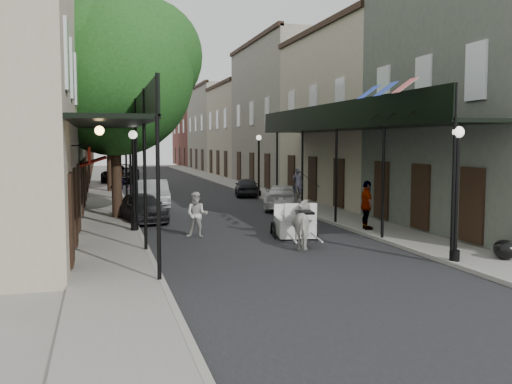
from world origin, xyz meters
TOP-DOWN VIEW (x-y plane):
  - ground at (0.00, 0.00)m, footprint 140.00×140.00m
  - road at (0.00, 20.00)m, footprint 8.00×90.00m
  - sidewalk_left at (-5.00, 20.00)m, footprint 2.20×90.00m
  - sidewalk_right at (5.00, 20.00)m, footprint 2.20×90.00m
  - building_row_left at (-8.60, 30.00)m, footprint 5.00×80.00m
  - building_row_right at (8.60, 30.00)m, footprint 5.00×80.00m
  - gallery_left at (-4.79, 6.98)m, footprint 2.20×18.05m
  - gallery_right at (4.79, 6.98)m, footprint 2.20×18.05m
  - tree_near at (-4.20, 10.18)m, footprint 7.31×6.80m
  - tree_far at (-4.25, 24.18)m, footprint 6.45×6.00m
  - lamppost_right_near at (4.10, -2.00)m, footprint 0.32×0.32m
  - lamppost_left at (-4.10, 6.00)m, footprint 0.32×0.32m
  - lamppost_right_far at (4.10, 18.00)m, footprint 0.32×0.32m
  - horse at (1.03, 1.59)m, footprint 1.10×1.89m
  - carriage at (1.42, 3.90)m, footprint 1.75×2.40m
  - pedestrian_walking at (-2.00, 4.49)m, footprint 0.96×0.86m
  - pedestrian_sidewalk_left at (-4.20, 18.31)m, footprint 1.17×0.77m
  - pedestrian_sidewalk_right at (4.33, 3.85)m, footprint 0.60×1.13m
  - car_left_near at (-3.60, 9.00)m, footprint 2.21×3.98m
  - car_left_mid at (-2.70, 14.00)m, footprint 1.68×4.43m
  - car_left_far at (-3.60, 33.15)m, footprint 3.51×6.03m
  - car_right_near at (3.60, 11.73)m, footprint 3.16×4.64m
  - car_right_far at (3.60, 19.00)m, footprint 2.07×3.71m
  - trash_bags at (5.72, -2.03)m, footprint 0.91×1.06m

SIDE VIEW (x-z plane):
  - ground at x=0.00m, z-range 0.00..0.00m
  - road at x=0.00m, z-range 0.00..0.01m
  - sidewalk_left at x=-5.00m, z-range 0.00..0.12m
  - sidewalk_right at x=5.00m, z-range 0.00..0.12m
  - trash_bags at x=5.72m, z-range 0.10..0.66m
  - car_right_far at x=3.60m, z-range 0.00..1.19m
  - car_right_near at x=3.60m, z-range 0.00..1.25m
  - car_left_near at x=-3.60m, z-range 0.00..1.28m
  - car_left_mid at x=-2.70m, z-range 0.00..1.44m
  - horse at x=1.03m, z-range 0.00..1.51m
  - car_left_far at x=-3.60m, z-range 0.00..1.58m
  - pedestrian_walking at x=-2.00m, z-range 0.00..1.63m
  - pedestrian_sidewalk_left at x=-4.20m, z-range 0.12..1.82m
  - carriage at x=1.42m, z-range -0.28..2.24m
  - pedestrian_sidewalk_right at x=4.33m, z-range 0.12..1.96m
  - lamppost_right_near at x=4.10m, z-range 0.19..3.90m
  - lamppost_left at x=-4.10m, z-range 0.19..3.90m
  - lamppost_right_far at x=4.10m, z-range 0.19..3.90m
  - gallery_left at x=-4.79m, z-range 1.61..6.49m
  - gallery_right at x=4.79m, z-range 1.61..6.49m
  - building_row_left at x=-8.60m, z-range 0.00..10.50m
  - building_row_right at x=8.60m, z-range 0.00..10.50m
  - tree_far at x=-4.25m, z-range 1.53..10.14m
  - tree_near at x=-4.20m, z-range 1.67..11.30m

